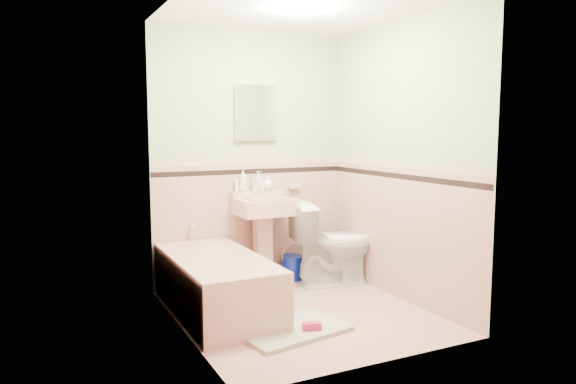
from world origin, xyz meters
name	(u,v)px	position (x,y,z in m)	size (l,w,h in m)	color
floor	(301,313)	(0.00, 0.00, 0.00)	(2.20, 2.20, 0.00)	tan
ceiling	(302,7)	(0.00, 0.00, 2.50)	(2.20, 2.20, 0.00)	white
wall_back	(251,158)	(0.00, 1.10, 1.25)	(2.50, 2.50, 0.00)	beige
wall_front	(382,175)	(0.00, -1.10, 1.25)	(2.50, 2.50, 0.00)	beige
wall_left	(181,169)	(-1.00, 0.00, 1.25)	(2.50, 2.50, 0.00)	beige
wall_right	(400,162)	(1.00, 0.00, 1.25)	(2.50, 2.50, 0.00)	beige
wainscot_back	(251,223)	(0.00, 1.09, 0.60)	(2.00, 2.00, 0.00)	#D39D8D
wainscot_front	(379,274)	(0.00, -1.09, 0.60)	(2.00, 2.00, 0.00)	#D39D8D
wainscot_left	(185,255)	(-0.99, 0.00, 0.60)	(2.20, 2.20, 0.00)	#D39D8D
wainscot_right	(397,233)	(0.99, 0.00, 0.60)	(2.20, 2.20, 0.00)	#D39D8D
accent_back	(251,171)	(0.00, 1.08, 1.12)	(2.00, 2.00, 0.00)	black
accent_front	(380,195)	(0.00, -1.08, 1.12)	(2.00, 2.00, 0.00)	black
accent_left	(184,186)	(-0.98, 0.00, 1.12)	(2.20, 2.20, 0.00)	black
accent_right	(398,176)	(0.98, 0.00, 1.12)	(2.20, 2.20, 0.00)	black
cap_back	(251,161)	(0.00, 1.08, 1.22)	(2.00, 2.00, 0.00)	#D0998E
cap_front	(380,179)	(0.00, -1.08, 1.22)	(2.00, 2.00, 0.00)	#D0998E
cap_left	(184,173)	(-0.98, 0.00, 1.22)	(2.20, 2.20, 0.00)	#D0998E
cap_right	(398,165)	(0.98, 0.00, 1.22)	(2.20, 2.20, 0.00)	#D0998E
bathtub	(217,286)	(-0.63, 0.33, 0.23)	(0.70, 1.50, 0.45)	tan
tub_faucet	(192,225)	(-0.63, 1.05, 0.63)	(0.04, 0.04, 0.12)	silver
sink	(265,242)	(0.05, 0.86, 0.44)	(0.55, 0.48, 0.87)	tan
sink_faucet	(259,189)	(0.05, 1.00, 0.95)	(0.02, 0.02, 0.10)	silver
medicine_cabinet	(256,113)	(0.05, 1.07, 1.70)	(0.44, 0.04, 0.55)	white
soap_dish	(294,186)	(0.47, 1.06, 0.95)	(0.11, 0.06, 0.04)	tan
soap_bottle_left	(243,180)	(-0.11, 1.04, 1.04)	(0.09, 0.09, 0.22)	#B2B2B2
soap_bottle_mid	(258,181)	(0.06, 1.04, 1.03)	(0.09, 0.09, 0.20)	#B2B2B2
soap_bottle_right	(268,183)	(0.16, 1.04, 1.00)	(0.11, 0.11, 0.14)	#B2B2B2
tube	(237,185)	(-0.17, 1.04, 0.99)	(0.04, 0.04, 0.12)	white
toilet	(333,243)	(0.69, 0.63, 0.41)	(0.46, 0.81, 0.83)	white
bucket	(293,268)	(0.39, 0.94, 0.12)	(0.25, 0.25, 0.25)	#09219C
bath_mat	(291,329)	(-0.27, -0.34, 0.02)	(0.82, 0.55, 0.03)	#99AA8E
shoe	(312,326)	(-0.15, -0.46, 0.06)	(0.14, 0.07, 0.06)	#BF1E59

